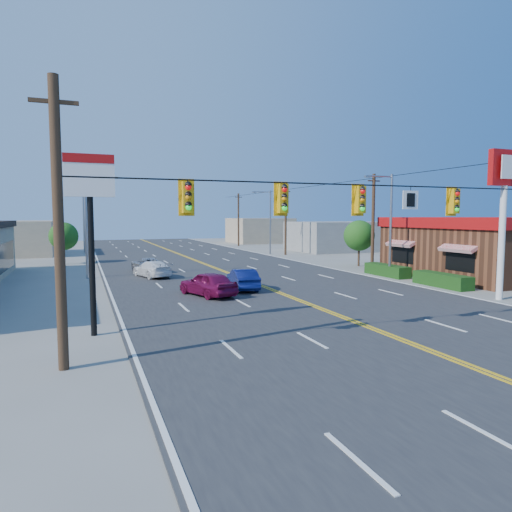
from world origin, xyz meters
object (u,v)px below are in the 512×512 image
object	(u,v)px
signal_span	(383,214)
car_silver	(147,265)
kfc_pylon	(504,194)
car_white	(152,270)
pizza_hut_sign	(90,206)
car_blue	(243,280)
kfc	(497,246)
car_magenta	(208,285)

from	to	relation	value
signal_span	car_silver	bearing A→B (deg)	104.01
kfc_pylon	car_white	xyz separation A→B (m)	(-17.28, 16.67, -5.41)
signal_span	kfc_pylon	world-z (taller)	signal_span
pizza_hut_sign	car_white	world-z (taller)	pizza_hut_sign
pizza_hut_sign	car_blue	size ratio (longest dim) A/B	1.69
car_blue	car_white	xyz separation A→B (m)	(-4.59, 8.26, -0.04)
kfc	kfc_pylon	distance (m)	12.52
kfc_pylon	car_magenta	xyz separation A→B (m)	(-15.41, 6.95, -5.31)
car_blue	car_silver	world-z (taller)	car_blue
kfc_pylon	car_silver	distance (m)	27.07
kfc_pylon	car_white	bearing A→B (deg)	136.03
car_blue	car_white	size ratio (longest dim) A/B	0.93
car_magenta	car_silver	xyz separation A→B (m)	(-1.75, 13.27, -0.13)
pizza_hut_sign	signal_span	bearing A→B (deg)	-20.19
pizza_hut_sign	car_silver	distance (m)	21.29
kfc	car_white	xyz separation A→B (m)	(-26.17, 8.67, -1.75)
pizza_hut_sign	kfc	bearing A→B (deg)	14.52
car_blue	car_white	world-z (taller)	car_blue
car_magenta	car_white	distance (m)	9.90
kfc_pylon	car_blue	distance (m)	16.14
kfc	signal_span	bearing A→B (deg)	-149.06
car_white	car_silver	distance (m)	3.55
car_white	kfc	bearing A→B (deg)	146.66
car_silver	kfc	bearing A→B (deg)	146.97
signal_span	kfc_pylon	bearing A→B (deg)	19.78
signal_span	kfc	xyz separation A→B (m)	(20.02, 12.00, -2.51)
car_blue	car_magenta	bearing A→B (deg)	34.89
kfc_pylon	car_blue	bearing A→B (deg)	146.46
car_magenta	car_white	xyz separation A→B (m)	(-1.86, 9.72, -0.10)
kfc_pylon	car_silver	world-z (taller)	kfc_pylon
signal_span	pizza_hut_sign	distance (m)	11.60
pizza_hut_sign	car_magenta	size ratio (longest dim) A/B	1.60
kfc	car_blue	xyz separation A→B (m)	(-21.58, 0.41, -1.71)
car_magenta	kfc	bearing A→B (deg)	163.33
car_magenta	car_silver	distance (m)	13.39
kfc_pylon	car_white	distance (m)	24.61
kfc_pylon	pizza_hut_sign	bearing A→B (deg)	180.00
car_magenta	car_silver	world-z (taller)	car_magenta
signal_span	car_magenta	world-z (taller)	signal_span
kfc	pizza_hut_sign	world-z (taller)	pizza_hut_sign
signal_span	kfc_pylon	size ratio (longest dim) A/B	2.86
pizza_hut_sign	car_silver	bearing A→B (deg)	76.54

